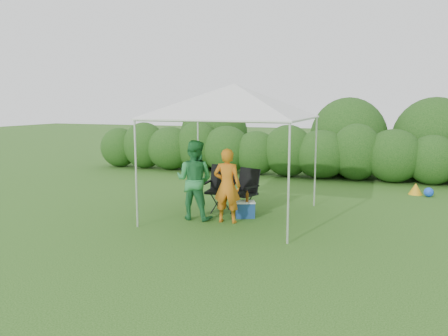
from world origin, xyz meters
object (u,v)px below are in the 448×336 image
(chair_right, at_px, (245,188))
(chair_left, at_px, (221,185))
(canopy, at_px, (234,101))
(cooler, at_px, (245,209))
(man, at_px, (227,186))
(woman, at_px, (194,180))

(chair_right, distance_m, chair_left, 0.55)
(canopy, bearing_deg, cooler, -13.48)
(chair_right, height_order, cooler, chair_right)
(man, bearing_deg, woman, -8.74)
(chair_right, height_order, man, man)
(canopy, xyz_separation_m, woman, (-0.70, -0.53, -1.63))
(chair_right, xyz_separation_m, woman, (-0.83, -0.89, 0.27))
(woman, bearing_deg, chair_left, -108.56)
(man, bearing_deg, chair_right, -102.02)
(canopy, xyz_separation_m, man, (0.04, -0.56, -1.70))
(cooler, bearing_deg, chair_right, 84.58)
(canopy, height_order, chair_left, canopy)
(canopy, xyz_separation_m, chair_left, (-0.42, 0.32, -1.88))
(chair_right, xyz_separation_m, cooler, (0.14, -0.42, -0.38))
(man, height_order, woman, woman)
(chair_right, bearing_deg, canopy, -88.03)
(canopy, distance_m, chair_right, 1.94)
(chair_left, bearing_deg, cooler, -32.46)
(woman, height_order, cooler, woman)
(canopy, relative_size, woman, 1.86)
(man, relative_size, cooler, 3.03)
(canopy, distance_m, man, 1.79)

